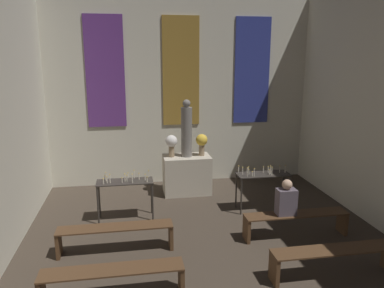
{
  "coord_description": "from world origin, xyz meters",
  "views": [
    {
      "loc": [
        -1.38,
        -0.5,
        3.39
      ],
      "look_at": [
        0.0,
        7.63,
        1.46
      ],
      "focal_mm": 35.0,
      "sensor_mm": 36.0,
      "label": 1
    }
  ],
  "objects_px": {
    "pew_back_left": "(116,233)",
    "pew_third_right": "(334,256)",
    "altar": "(187,174)",
    "flower_vase_left": "(171,143)",
    "person_seated": "(286,199)",
    "candle_rack_left": "(125,186)",
    "candle_rack_right": "(263,179)",
    "flower_vase_right": "(202,142)",
    "pew_back_right": "(296,220)",
    "statue": "(187,130)",
    "pew_third_left": "(113,277)"
  },
  "relations": [
    {
      "from": "pew_back_left",
      "to": "pew_third_right",
      "type": "bearing_deg",
      "value": -22.03
    },
    {
      "from": "altar",
      "to": "flower_vase_left",
      "type": "bearing_deg",
      "value": -180.0
    },
    {
      "from": "flower_vase_left",
      "to": "person_seated",
      "type": "distance_m",
      "value": 3.34
    },
    {
      "from": "candle_rack_left",
      "to": "candle_rack_right",
      "type": "relative_size",
      "value": 1.0
    },
    {
      "from": "candle_rack_left",
      "to": "pew_third_right",
      "type": "bearing_deg",
      "value": -40.52
    },
    {
      "from": "flower_vase_right",
      "to": "pew_third_right",
      "type": "bearing_deg",
      "value": -72.22
    },
    {
      "from": "flower_vase_right",
      "to": "candle_rack_left",
      "type": "bearing_deg",
      "value": -144.74
    },
    {
      "from": "pew_back_left",
      "to": "pew_back_right",
      "type": "bearing_deg",
      "value": 0.0
    },
    {
      "from": "pew_back_right",
      "to": "altar",
      "type": "bearing_deg",
      "value": 121.87
    },
    {
      "from": "pew_third_right",
      "to": "candle_rack_right",
      "type": "bearing_deg",
      "value": 93.66
    },
    {
      "from": "statue",
      "to": "pew_third_right",
      "type": "distance_m",
      "value": 4.61
    },
    {
      "from": "flower_vase_right",
      "to": "person_seated",
      "type": "height_order",
      "value": "flower_vase_right"
    },
    {
      "from": "statue",
      "to": "flower_vase_left",
      "type": "xyz_separation_m",
      "value": [
        -0.38,
        -0.0,
        -0.31
      ]
    },
    {
      "from": "statue",
      "to": "pew_third_right",
      "type": "bearing_deg",
      "value": -67.53
    },
    {
      "from": "statue",
      "to": "altar",
      "type": "bearing_deg",
      "value": 0.0
    },
    {
      "from": "altar",
      "to": "pew_third_left",
      "type": "bearing_deg",
      "value": -112.47
    },
    {
      "from": "statue",
      "to": "pew_third_left",
      "type": "xyz_separation_m",
      "value": [
        -1.69,
        -4.1,
        -1.28
      ]
    },
    {
      "from": "flower_vase_left",
      "to": "flower_vase_right",
      "type": "xyz_separation_m",
      "value": [
        0.76,
        0.0,
        0.0
      ]
    },
    {
      "from": "altar",
      "to": "candle_rack_right",
      "type": "bearing_deg",
      "value": -41.6
    },
    {
      "from": "person_seated",
      "to": "candle_rack_right",
      "type": "bearing_deg",
      "value": 88.07
    },
    {
      "from": "altar",
      "to": "statue",
      "type": "xyz_separation_m",
      "value": [
        0.0,
        0.0,
        1.15
      ]
    },
    {
      "from": "person_seated",
      "to": "pew_third_right",
      "type": "bearing_deg",
      "value": -80.79
    },
    {
      "from": "flower_vase_right",
      "to": "pew_back_right",
      "type": "bearing_deg",
      "value": -64.26
    },
    {
      "from": "flower_vase_right",
      "to": "pew_back_right",
      "type": "xyz_separation_m",
      "value": [
        1.31,
        -2.73,
        -0.97
      ]
    },
    {
      "from": "statue",
      "to": "pew_third_left",
      "type": "height_order",
      "value": "statue"
    },
    {
      "from": "candle_rack_right",
      "to": "pew_third_right",
      "type": "xyz_separation_m",
      "value": [
        0.18,
        -2.75,
        -0.38
      ]
    },
    {
      "from": "flower_vase_left",
      "to": "pew_back_right",
      "type": "xyz_separation_m",
      "value": [
        2.08,
        -2.73,
        -0.97
      ]
    },
    {
      "from": "altar",
      "to": "flower_vase_left",
      "type": "xyz_separation_m",
      "value": [
        -0.38,
        -0.0,
        0.84
      ]
    },
    {
      "from": "flower_vase_left",
      "to": "flower_vase_right",
      "type": "bearing_deg",
      "value": 0.0
    },
    {
      "from": "flower_vase_right",
      "to": "pew_back_right",
      "type": "distance_m",
      "value": 3.18
    },
    {
      "from": "pew_back_right",
      "to": "pew_back_left",
      "type": "bearing_deg",
      "value": 180.0
    },
    {
      "from": "pew_third_left",
      "to": "person_seated",
      "type": "height_order",
      "value": "person_seated"
    },
    {
      "from": "statue",
      "to": "pew_back_right",
      "type": "bearing_deg",
      "value": -58.13
    },
    {
      "from": "statue",
      "to": "candle_rack_left",
      "type": "bearing_deg",
      "value": -138.53
    },
    {
      "from": "statue",
      "to": "pew_third_left",
      "type": "bearing_deg",
      "value": -112.47
    },
    {
      "from": "flower_vase_left",
      "to": "candle_rack_left",
      "type": "xyz_separation_m",
      "value": [
        -1.14,
        -1.35,
        -0.59
      ]
    },
    {
      "from": "pew_third_left",
      "to": "person_seated",
      "type": "relative_size",
      "value": 2.92
    },
    {
      "from": "flower_vase_right",
      "to": "candle_rack_right",
      "type": "height_order",
      "value": "flower_vase_right"
    },
    {
      "from": "candle_rack_right",
      "to": "pew_back_right",
      "type": "relative_size",
      "value": 0.58
    },
    {
      "from": "pew_third_left",
      "to": "person_seated",
      "type": "bearing_deg",
      "value": 23.42
    },
    {
      "from": "candle_rack_left",
      "to": "pew_third_left",
      "type": "xyz_separation_m",
      "value": [
        -0.17,
        -2.75,
        -0.38
      ]
    },
    {
      "from": "altar",
      "to": "candle_rack_right",
      "type": "height_order",
      "value": "candle_rack_right"
    },
    {
      "from": "flower_vase_right",
      "to": "pew_third_left",
      "type": "bearing_deg",
      "value": -116.86
    },
    {
      "from": "flower_vase_left",
      "to": "person_seated",
      "type": "relative_size",
      "value": 0.79
    },
    {
      "from": "altar",
      "to": "pew_back_right",
      "type": "xyz_separation_m",
      "value": [
        1.69,
        -2.73,
        -0.13
      ]
    },
    {
      "from": "flower_vase_left",
      "to": "pew_back_left",
      "type": "relative_size",
      "value": 0.27
    },
    {
      "from": "statue",
      "to": "pew_back_right",
      "type": "height_order",
      "value": "statue"
    },
    {
      "from": "flower_vase_left",
      "to": "pew_back_right",
      "type": "height_order",
      "value": "flower_vase_left"
    },
    {
      "from": "pew_third_left",
      "to": "pew_back_right",
      "type": "xyz_separation_m",
      "value": [
        3.39,
        1.37,
        0.0
      ]
    },
    {
      "from": "altar",
      "to": "pew_back_left",
      "type": "height_order",
      "value": "altar"
    }
  ]
}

